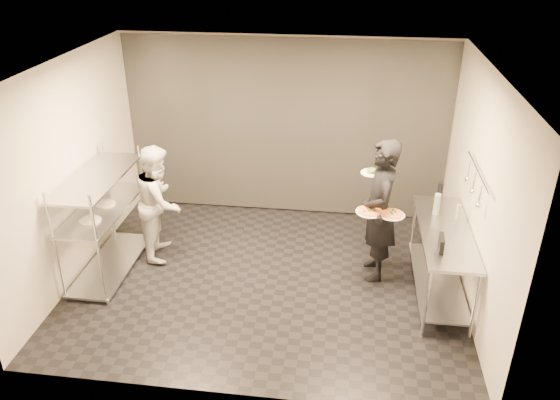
# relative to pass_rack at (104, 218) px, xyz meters

# --- Properties ---
(room_shell) EXTENTS (5.00, 4.00, 2.80)m
(room_shell) POSITION_rel_pass_rack_xyz_m (2.15, 1.18, 0.63)
(room_shell) COLOR black
(room_shell) RESTS_ON ground
(pass_rack) EXTENTS (0.60, 1.60, 1.50)m
(pass_rack) POSITION_rel_pass_rack_xyz_m (0.00, 0.00, 0.00)
(pass_rack) COLOR silver
(pass_rack) RESTS_ON ground
(prep_counter) EXTENTS (0.60, 1.80, 0.92)m
(prep_counter) POSITION_rel_pass_rack_xyz_m (4.33, 0.00, -0.14)
(prep_counter) COLOR silver
(prep_counter) RESTS_ON ground
(utensil_rail) EXTENTS (0.07, 1.20, 0.31)m
(utensil_rail) POSITION_rel_pass_rack_xyz_m (4.58, 0.00, 0.78)
(utensil_rail) COLOR silver
(utensil_rail) RESTS_ON room_shell
(waiter) EXTENTS (0.53, 0.74, 1.90)m
(waiter) POSITION_rel_pass_rack_xyz_m (3.55, 0.32, 0.18)
(waiter) COLOR black
(waiter) RESTS_ON ground
(chef) EXTENTS (0.71, 0.86, 1.62)m
(chef) POSITION_rel_pass_rack_xyz_m (0.60, 0.48, 0.04)
(chef) COLOR silver
(chef) RESTS_ON ground
(pizza_plate_near) EXTENTS (0.35, 0.35, 0.05)m
(pizza_plate_near) POSITION_rel_pass_rack_xyz_m (3.42, 0.13, 0.27)
(pizza_plate_near) COLOR white
(pizza_plate_near) RESTS_ON waiter
(pizza_plate_far) EXTENTS (0.32, 0.32, 0.05)m
(pizza_plate_far) POSITION_rel_pass_rack_xyz_m (3.69, 0.13, 0.25)
(pizza_plate_far) COLOR white
(pizza_plate_far) RESTS_ON waiter
(salad_plate) EXTENTS (0.28, 0.28, 0.07)m
(salad_plate) POSITION_rel_pass_rack_xyz_m (3.43, 0.61, 0.60)
(salad_plate) COLOR white
(salad_plate) RESTS_ON waiter
(pos_monitor) EXTENTS (0.06, 0.24, 0.17)m
(pos_monitor) POSITION_rel_pass_rack_xyz_m (4.21, -0.48, 0.24)
(pos_monitor) COLOR black
(pos_monitor) RESTS_ON prep_counter
(bottle_green) EXTENTS (0.08, 0.08, 0.28)m
(bottle_green) POSITION_rel_pass_rack_xyz_m (4.26, 0.39, 0.29)
(bottle_green) COLOR gray
(bottle_green) RESTS_ON prep_counter
(bottle_clear) EXTENTS (0.06, 0.06, 0.20)m
(bottle_clear) POSITION_rel_pass_rack_xyz_m (4.51, 0.29, 0.25)
(bottle_clear) COLOR gray
(bottle_clear) RESTS_ON prep_counter
(bottle_dark) EXTENTS (0.07, 0.07, 0.25)m
(bottle_dark) POSITION_rel_pass_rack_xyz_m (4.35, 0.80, 0.28)
(bottle_dark) COLOR black
(bottle_dark) RESTS_ON prep_counter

